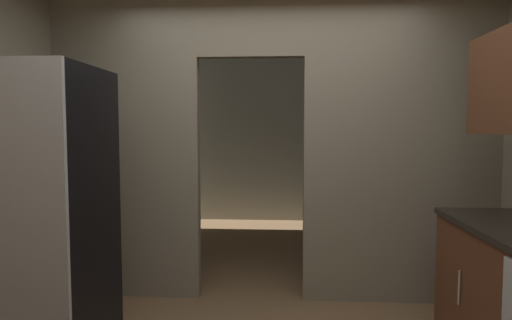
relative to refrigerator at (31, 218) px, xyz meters
name	(u,v)px	position (x,y,z in m)	size (l,w,h in m)	color
kitchen_partition	(277,135)	(1.50, 1.19, 0.49)	(3.79, 0.12, 2.70)	gray
adjoining_room_shell	(276,138)	(1.46, 3.47, 0.42)	(3.79, 3.40, 2.70)	gray
refrigerator	(31,218)	(0.00, 0.00, 0.00)	(0.84, 0.80, 1.85)	black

